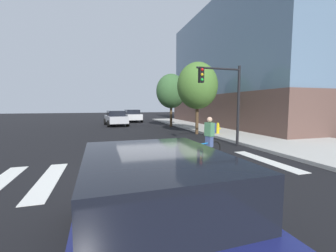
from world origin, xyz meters
name	(u,v)px	position (x,y,z in m)	size (l,w,h in m)	color
ground_plane	(157,170)	(0.00, 0.00, 0.00)	(120.00, 120.00, 0.00)	black
crosswalk_stripes	(155,170)	(-0.07, 0.00, 0.01)	(9.46, 3.48, 0.01)	silver
sedan_near	(154,211)	(-1.11, -4.33, 0.82)	(2.23, 4.63, 1.59)	navy
sedan_mid	(116,118)	(-0.29, 17.04, 0.82)	(2.49, 4.75, 1.59)	#B7B7BC
sedan_far	(132,116)	(2.08, 21.98, 0.82)	(2.33, 4.69, 1.59)	silver
cyclist	(209,137)	(2.48, 1.14, 0.84)	(1.64, 0.59, 1.69)	black
traffic_light_near	(225,92)	(4.33, 3.06, 2.86)	(2.47, 0.28, 4.20)	black
fire_hydrant	(218,128)	(6.19, 6.94, 0.53)	(0.33, 0.22, 0.78)	gold
street_tree_near	(197,86)	(5.11, 8.15, 3.59)	(2.99, 2.99, 5.33)	#4C3823
street_tree_mid	(171,91)	(4.98, 14.18, 3.56)	(2.97, 2.97, 5.28)	#4C3823
corner_building	(283,70)	(18.20, 13.69, 6.14)	(19.10, 20.95, 12.38)	brown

